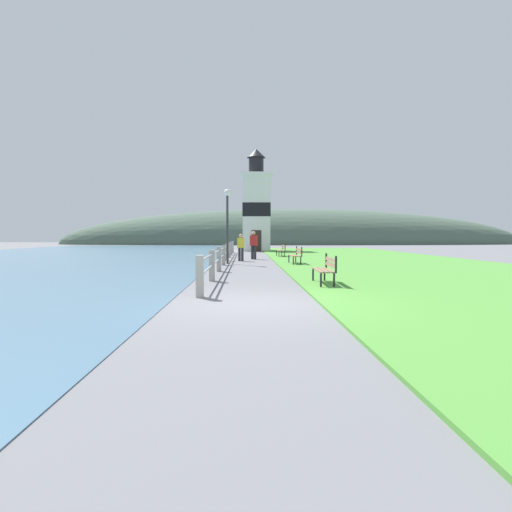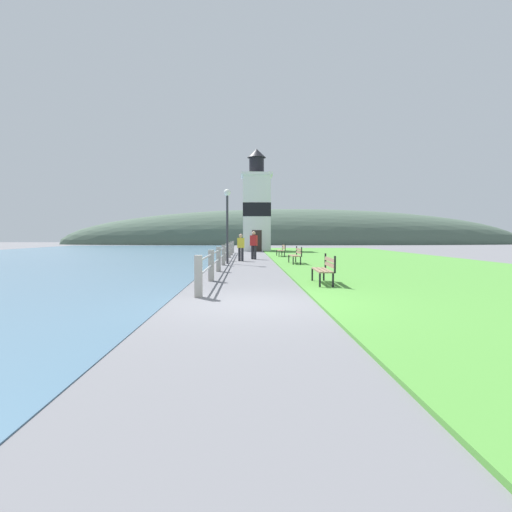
{
  "view_description": "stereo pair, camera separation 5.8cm",
  "coord_description": "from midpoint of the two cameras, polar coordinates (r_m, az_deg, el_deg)",
  "views": [
    {
      "loc": [
        -0.19,
        -8.74,
        1.52
      ],
      "look_at": [
        0.41,
        14.68,
        0.3
      ],
      "focal_mm": 28.0,
      "sensor_mm": 36.0,
      "label": 1
    },
    {
      "loc": [
        -0.13,
        -8.74,
        1.52
      ],
      "look_at": [
        0.41,
        14.68,
        0.3
      ],
      "focal_mm": 28.0,
      "sensor_mm": 36.0,
      "label": 2
    }
  ],
  "objects": [
    {
      "name": "water_strip",
      "position": [
        27.41,
        -31.45,
        -0.62
      ],
      "size": [
        24.0,
        71.58,
        0.01
      ],
      "color": "#476B84",
      "rests_on": "ground_plane"
    },
    {
      "name": "person_strolling",
      "position": [
        25.18,
        -0.26,
        1.71
      ],
      "size": [
        0.49,
        0.42,
        1.77
      ],
      "rotation": [
        0.0,
        0.0,
        1.06
      ],
      "color": "#28282D",
      "rests_on": "ground_plane"
    },
    {
      "name": "park_bench_far",
      "position": [
        27.8,
        3.76,
        0.95
      ],
      "size": [
        0.5,
        1.78,
        0.94
      ],
      "rotation": [
        0.0,
        0.0,
        3.16
      ],
      "color": "#846B51",
      "rests_on": "ground_plane"
    },
    {
      "name": "park_bench_near",
      "position": [
        12.19,
        9.96,
        -1.68
      ],
      "size": [
        0.52,
        1.67,
        0.94
      ],
      "rotation": [
        0.0,
        0.0,
        3.11
      ],
      "color": "#846B51",
      "rests_on": "ground_plane"
    },
    {
      "name": "lamp_post",
      "position": [
        21.33,
        -4.05,
        6.25
      ],
      "size": [
        0.36,
        0.36,
        3.96
      ],
      "color": "#333338",
      "rests_on": "ground_plane"
    },
    {
      "name": "grass_verge",
      "position": [
        24.88,
        16.42,
        -0.57
      ],
      "size": [
        12.0,
        44.74,
        0.06
      ],
      "color": "#4C8E38",
      "rests_on": "ground_plane"
    },
    {
      "name": "person_by_railing",
      "position": [
        23.43,
        -2.1,
        1.38
      ],
      "size": [
        0.42,
        0.29,
        1.6
      ],
      "rotation": [
        0.0,
        0.0,
        1.37
      ],
      "color": "#28282D",
      "rests_on": "ground_plane"
    },
    {
      "name": "park_bench_midway",
      "position": [
        20.71,
        5.84,
        0.25
      ],
      "size": [
        0.51,
        1.73,
        0.94
      ],
      "rotation": [
        0.0,
        0.0,
        3.17
      ],
      "color": "#846B51",
      "rests_on": "ground_plane"
    },
    {
      "name": "ground_plane",
      "position": [
        8.87,
        -0.26,
        -6.87
      ],
      "size": [
        160.0,
        160.0,
        0.0
      ],
      "primitive_type": "plane",
      "color": "slate"
    },
    {
      "name": "distant_hillside",
      "position": [
        69.07,
        5.47,
        1.7
      ],
      "size": [
        80.0,
        16.0,
        12.0
      ],
      "color": "#475B4C",
      "rests_on": "ground_plane"
    },
    {
      "name": "seawall_railing",
      "position": [
        21.97,
        -4.34,
        0.54
      ],
      "size": [
        0.18,
        24.53,
        1.03
      ],
      "color": "#A8A399",
      "rests_on": "ground_plane"
    },
    {
      "name": "lighthouse",
      "position": [
        38.87,
        0.13,
        6.96
      ],
      "size": [
        3.0,
        3.0,
        9.83
      ],
      "color": "white",
      "rests_on": "ground_plane"
    }
  ]
}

